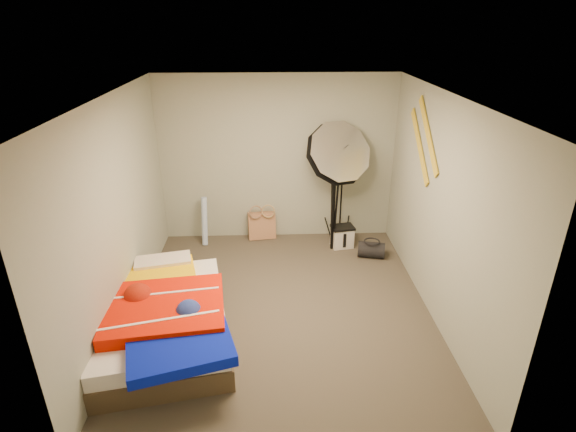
{
  "coord_description": "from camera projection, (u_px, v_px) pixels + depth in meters",
  "views": [
    {
      "loc": [
        -0.11,
        -4.46,
        3.22
      ],
      "look_at": [
        0.1,
        0.6,
        0.95
      ],
      "focal_mm": 28.0,
      "sensor_mm": 36.0,
      "label": 1
    }
  ],
  "objects": [
    {
      "name": "wall_back",
      "position": [
        277.0,
        160.0,
        6.7
      ],
      "size": [
        3.5,
        0.0,
        3.5
      ],
      "primitive_type": "plane",
      "rotation": [
        1.57,
        0.0,
        0.0
      ],
      "color": "#969B8C",
      "rests_on": "floor"
    },
    {
      "name": "wall_stripe_lower",
      "position": [
        420.0,
        146.0,
        5.51
      ],
      "size": [
        0.02,
        0.91,
        0.78
      ],
      "primitive_type": "cube",
      "rotation": [
        0.7,
        0.0,
        0.0
      ],
      "color": "gold",
      "rests_on": "wall_right"
    },
    {
      "name": "wrapping_roll",
      "position": [
        205.0,
        221.0,
        6.79
      ],
      "size": [
        0.12,
        0.22,
        0.75
      ],
      "primitive_type": "cylinder",
      "rotation": [
        -0.17,
        0.0,
        -0.16
      ],
      "color": "#6591DF",
      "rests_on": "floor"
    },
    {
      "name": "wall_front",
      "position": [
        289.0,
        332.0,
        3.05
      ],
      "size": [
        3.5,
        0.0,
        3.5
      ],
      "primitive_type": "plane",
      "rotation": [
        -1.57,
        0.0,
        0.0
      ],
      "color": "#969B8C",
      "rests_on": "floor"
    },
    {
      "name": "duffel_bag",
      "position": [
        371.0,
        250.0,
        6.5
      ],
      "size": [
        0.42,
        0.31,
        0.23
      ],
      "primitive_type": "cylinder",
      "rotation": [
        0.0,
        1.57,
        -0.23
      ],
      "color": "black",
      "rests_on": "floor"
    },
    {
      "name": "camera_case",
      "position": [
        342.0,
        237.0,
        6.78
      ],
      "size": [
        0.34,
        0.27,
        0.31
      ],
      "primitive_type": "cube",
      "rotation": [
        0.0,
        0.0,
        0.18
      ],
      "color": "silver",
      "rests_on": "floor"
    },
    {
      "name": "wall_stripe_upper",
      "position": [
        428.0,
        135.0,
        5.2
      ],
      "size": [
        0.02,
        0.91,
        0.78
      ],
      "primitive_type": "cube",
      "rotation": [
        0.7,
        0.0,
        0.0
      ],
      "color": "gold",
      "rests_on": "wall_right"
    },
    {
      "name": "wall_right",
      "position": [
        440.0,
        211.0,
        4.94
      ],
      "size": [
        0.0,
        4.0,
        4.0
      ],
      "primitive_type": "plane",
      "rotation": [
        1.57,
        0.0,
        -1.57
      ],
      "color": "#969B8C",
      "rests_on": "floor"
    },
    {
      "name": "floor",
      "position": [
        282.0,
        309.0,
        5.39
      ],
      "size": [
        4.0,
        4.0,
        0.0
      ],
      "primitive_type": "plane",
      "color": "#4A4235",
      "rests_on": "ground"
    },
    {
      "name": "tote_bag",
      "position": [
        262.0,
        226.0,
        7.02
      ],
      "size": [
        0.44,
        0.24,
        0.44
      ],
      "primitive_type": "cube",
      "rotation": [
        -0.14,
        0.0,
        0.14
      ],
      "color": "tan",
      "rests_on": "floor"
    },
    {
      "name": "camera_tripod",
      "position": [
        334.0,
        206.0,
        6.49
      ],
      "size": [
        0.07,
        0.07,
        1.22
      ],
      "color": "black",
      "rests_on": "floor"
    },
    {
      "name": "bed",
      "position": [
        164.0,
        317.0,
        4.78
      ],
      "size": [
        1.68,
        2.18,
        0.55
      ],
      "color": "#4E3D2A",
      "rests_on": "floor"
    },
    {
      "name": "ceiling",
      "position": [
        280.0,
        96.0,
        4.37
      ],
      "size": [
        4.0,
        4.0,
        0.0
      ],
      "primitive_type": "plane",
      "rotation": [
        3.14,
        0.0,
        0.0
      ],
      "color": "silver",
      "rests_on": "wall_back"
    },
    {
      "name": "photo_umbrella",
      "position": [
        337.0,
        154.0,
        6.32
      ],
      "size": [
        1.07,
        0.9,
        1.99
      ],
      "color": "black",
      "rests_on": "floor"
    },
    {
      "name": "wall_left",
      "position": [
        118.0,
        216.0,
        4.81
      ],
      "size": [
        0.0,
        4.0,
        4.0
      ],
      "primitive_type": "plane",
      "rotation": [
        1.57,
        0.0,
        1.57
      ],
      "color": "#969B8C",
      "rests_on": "floor"
    }
  ]
}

